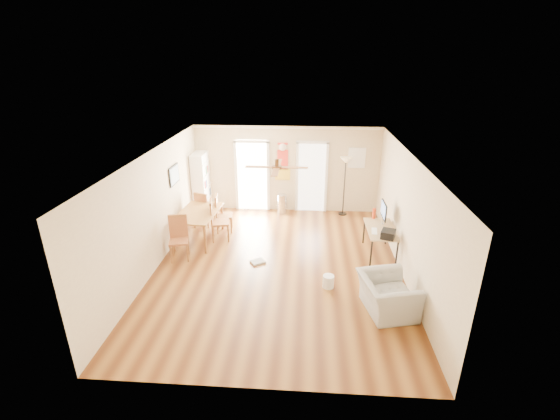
# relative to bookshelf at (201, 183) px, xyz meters

# --- Properties ---
(floor) EXTENTS (7.00, 7.00, 0.00)m
(floor) POSITION_rel_bookshelf_xyz_m (2.55, -3.13, -0.92)
(floor) COLOR brown
(floor) RESTS_ON ground
(ceiling) EXTENTS (5.50, 7.00, 0.00)m
(ceiling) POSITION_rel_bookshelf_xyz_m (2.55, -3.13, 1.68)
(ceiling) COLOR silver
(ceiling) RESTS_ON floor
(wall_back) EXTENTS (5.50, 0.04, 2.60)m
(wall_back) POSITION_rel_bookshelf_xyz_m (2.55, 0.37, 0.38)
(wall_back) COLOR beige
(wall_back) RESTS_ON floor
(wall_front) EXTENTS (5.50, 0.04, 2.60)m
(wall_front) POSITION_rel_bookshelf_xyz_m (2.55, -6.63, 0.38)
(wall_front) COLOR beige
(wall_front) RESTS_ON floor
(wall_left) EXTENTS (0.04, 7.00, 2.60)m
(wall_left) POSITION_rel_bookshelf_xyz_m (-0.20, -3.13, 0.38)
(wall_left) COLOR beige
(wall_left) RESTS_ON floor
(wall_right) EXTENTS (0.04, 7.00, 2.60)m
(wall_right) POSITION_rel_bookshelf_xyz_m (5.30, -3.13, 0.38)
(wall_right) COLOR beige
(wall_right) RESTS_ON floor
(crown_molding) EXTENTS (5.50, 7.00, 0.08)m
(crown_molding) POSITION_rel_bookshelf_xyz_m (2.55, -3.13, 1.64)
(crown_molding) COLOR white
(crown_molding) RESTS_ON wall_back
(kitchen_doorway) EXTENTS (0.90, 0.10, 2.10)m
(kitchen_doorway) POSITION_rel_bookshelf_xyz_m (1.50, 0.35, 0.13)
(kitchen_doorway) COLOR white
(kitchen_doorway) RESTS_ON wall_back
(bathroom_doorway) EXTENTS (0.80, 0.10, 2.10)m
(bathroom_doorway) POSITION_rel_bookshelf_xyz_m (3.30, 0.35, 0.13)
(bathroom_doorway) COLOR white
(bathroom_doorway) RESTS_ON wall_back
(wall_decal) EXTENTS (0.46, 0.03, 1.10)m
(wall_decal) POSITION_rel_bookshelf_xyz_m (2.42, 0.35, 0.63)
(wall_decal) COLOR red
(wall_decal) RESTS_ON wall_back
(ac_grille) EXTENTS (0.50, 0.04, 0.60)m
(ac_grille) POSITION_rel_bookshelf_xyz_m (4.60, 0.34, 0.78)
(ac_grille) COLOR white
(ac_grille) RESTS_ON wall_back
(framed_poster) EXTENTS (0.04, 0.66, 0.48)m
(framed_poster) POSITION_rel_bookshelf_xyz_m (-0.18, -1.73, 0.78)
(framed_poster) COLOR black
(framed_poster) RESTS_ON wall_left
(ceiling_fan) EXTENTS (1.24, 1.24, 0.20)m
(ceiling_fan) POSITION_rel_bookshelf_xyz_m (2.55, -3.43, 1.51)
(ceiling_fan) COLOR #593819
(ceiling_fan) RESTS_ON ceiling
(bookshelf) EXTENTS (0.53, 0.89, 1.85)m
(bookshelf) POSITION_rel_bookshelf_xyz_m (0.00, 0.00, 0.00)
(bookshelf) COLOR white
(bookshelf) RESTS_ON floor
(dining_table) EXTENTS (1.05, 1.61, 0.77)m
(dining_table) POSITION_rel_bookshelf_xyz_m (0.40, -1.88, -0.54)
(dining_table) COLOR #A87736
(dining_table) RESTS_ON floor
(dining_chair_right_a) EXTENTS (0.48, 0.48, 1.03)m
(dining_chair_right_a) POSITION_rel_bookshelf_xyz_m (0.95, -1.32, -0.41)
(dining_chair_right_a) COLOR #905D2E
(dining_chair_right_a) RESTS_ON floor
(dining_chair_right_b) EXTENTS (0.53, 0.53, 1.09)m
(dining_chair_right_b) POSITION_rel_bookshelf_xyz_m (0.95, -1.84, -0.38)
(dining_chair_right_b) COLOR #AC6637
(dining_chair_right_b) RESTS_ON floor
(dining_chair_near) EXTENTS (0.52, 0.52, 1.05)m
(dining_chair_near) POSITION_rel_bookshelf_xyz_m (0.21, -2.94, -0.40)
(dining_chair_near) COLOR #A86536
(dining_chair_near) RESTS_ON floor
(dining_chair_far) EXTENTS (0.52, 0.52, 1.00)m
(dining_chair_far) POSITION_rel_bookshelf_xyz_m (0.33, -0.95, -0.42)
(dining_chair_far) COLOR #A66335
(dining_chair_far) RESTS_ON floor
(trash_can) EXTENTS (0.34, 0.34, 0.60)m
(trash_can) POSITION_rel_bookshelf_xyz_m (2.42, 0.08, -0.63)
(trash_can) COLOR #B5B6B8
(trash_can) RESTS_ON floor
(torchiere_lamp) EXTENTS (0.35, 0.35, 1.76)m
(torchiere_lamp) POSITION_rel_bookshelf_xyz_m (4.26, 0.11, -0.04)
(torchiere_lamp) COLOR black
(torchiere_lamp) RESTS_ON floor
(computer_desk) EXTENTS (0.65, 1.30, 0.69)m
(computer_desk) POSITION_rel_bookshelf_xyz_m (4.92, -2.40, -0.58)
(computer_desk) COLOR tan
(computer_desk) RESTS_ON floor
(imac) EXTENTS (0.20, 0.58, 0.54)m
(imac) POSITION_rel_bookshelf_xyz_m (5.02, -2.09, 0.04)
(imac) COLOR black
(imac) RESTS_ON computer_desk
(keyboard) EXTENTS (0.17, 0.39, 0.01)m
(keyboard) POSITION_rel_bookshelf_xyz_m (4.75, -2.57, -0.22)
(keyboard) COLOR white
(keyboard) RESTS_ON computer_desk
(printer) EXTENTS (0.39, 0.42, 0.17)m
(printer) POSITION_rel_bookshelf_xyz_m (5.00, -2.88, -0.14)
(printer) COLOR black
(printer) RESTS_ON computer_desk
(orange_bottle) EXTENTS (0.10, 0.10, 0.26)m
(orange_bottle) POSITION_rel_bookshelf_xyz_m (4.85, -1.80, -0.10)
(orange_bottle) COLOR red
(orange_bottle) RESTS_ON computer_desk
(wastebasket_a) EXTENTS (0.27, 0.27, 0.27)m
(wastebasket_a) POSITION_rel_bookshelf_xyz_m (3.65, -3.90, -0.79)
(wastebasket_a) COLOR white
(wastebasket_a) RESTS_ON floor
(floor_cloth) EXTENTS (0.39, 0.37, 0.04)m
(floor_cloth) POSITION_rel_bookshelf_xyz_m (2.06, -2.99, -0.90)
(floor_cloth) COLOR #AAAAA5
(floor_cloth) RESTS_ON floor
(armchair) EXTENTS (1.14, 1.24, 0.69)m
(armchair) POSITION_rel_bookshelf_xyz_m (4.70, -4.63, -0.58)
(armchair) COLOR #9E9E99
(armchair) RESTS_ON floor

